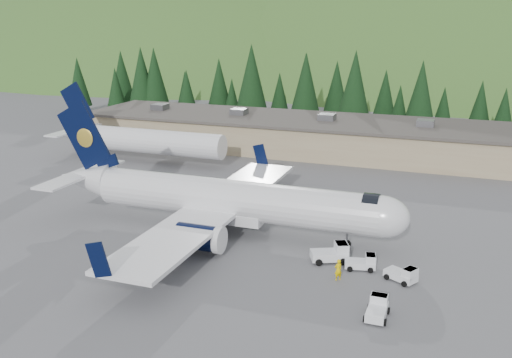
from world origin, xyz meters
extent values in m
plane|color=#57575B|center=(0.00, 0.00, 0.00)|extent=(600.00, 600.00, 0.00)
cylinder|color=white|center=(0.00, 0.00, 3.49)|extent=(28.76, 3.98, 3.86)
ellipsoid|color=white|center=(14.37, 0.06, 3.49)|extent=(5.03, 3.88, 3.86)
cylinder|color=black|center=(13.35, 0.06, 3.95)|extent=(1.45, 3.19, 3.18)
cone|color=white|center=(-17.45, -0.07, 3.90)|extent=(6.18, 3.89, 3.86)
cube|color=white|center=(-1.03, 0.00, 1.87)|extent=(8.23, 3.32, 1.03)
cube|color=white|center=(-2.05, -0.01, 2.46)|extent=(5.80, 34.93, 0.36)
cube|color=black|center=(-3.67, 17.44, 3.80)|extent=(2.08, 0.16, 2.95)
cube|color=black|center=(-3.52, -17.47, 3.80)|extent=(2.08, 0.16, 2.95)
cylinder|color=black|center=(-1.05, 5.95, 1.59)|extent=(4.32, 2.38, 2.36)
cylinder|color=white|center=(0.90, 5.96, 1.59)|extent=(0.63, 2.51, 2.50)
cube|color=white|center=(-1.05, 5.95, 2.16)|extent=(2.26, 0.27, 0.92)
cylinder|color=black|center=(-1.00, -5.96, 1.59)|extent=(4.32, 2.38, 2.36)
cylinder|color=white|center=(0.95, -5.95, 1.59)|extent=(0.63, 2.51, 2.50)
cube|color=white|center=(-1.00, -5.96, 2.16)|extent=(2.26, 0.27, 0.92)
cube|color=black|center=(-17.25, -0.07, 8.71)|extent=(6.35, 0.34, 7.54)
ellipsoid|color=yellow|center=(-17.04, 0.13, 8.50)|extent=(2.03, 0.19, 2.03)
ellipsoid|color=yellow|center=(-17.04, -0.28, 8.50)|extent=(2.03, 0.19, 2.03)
cube|color=black|center=(-14.58, -0.06, 6.04)|extent=(2.83, 0.27, 2.04)
cube|color=white|center=(-17.97, -0.08, 4.41)|extent=(2.72, 12.84, 0.23)
cylinder|color=slate|center=(11.29, 0.05, 0.92)|extent=(0.21, 0.21, 1.85)
cylinder|color=black|center=(11.29, 0.05, 0.39)|extent=(0.78, 0.29, 0.78)
cylinder|color=slate|center=(-3.09, 2.76, 1.03)|extent=(0.25, 0.25, 2.05)
cylinder|color=black|center=(-2.68, 2.76, 0.56)|extent=(1.13, 0.36, 1.13)
cylinder|color=black|center=(-3.50, 2.76, 0.56)|extent=(1.13, 0.36, 1.13)
cylinder|color=slate|center=(-3.07, -2.78, 1.03)|extent=(0.25, 0.25, 2.05)
cylinder|color=black|center=(-2.66, -2.78, 0.56)|extent=(1.13, 0.36, 1.13)
cylinder|color=black|center=(-3.48, -2.79, 0.56)|extent=(1.13, 0.36, 1.13)
cylinder|color=white|center=(-22.00, 22.00, 3.20)|extent=(22.00, 3.60, 3.60)
cone|color=white|center=(-36.00, 22.00, 3.40)|extent=(5.00, 3.60, 3.60)
cube|color=black|center=(-35.00, 22.00, 8.00)|extent=(5.82, 0.28, 6.89)
cube|color=white|center=(-36.00, 22.00, 4.00)|extent=(2.40, 11.00, 0.20)
cube|color=white|center=(10.46, -3.50, 0.59)|extent=(3.59, 2.81, 0.75)
cube|color=white|center=(11.43, -3.05, 1.23)|extent=(1.60, 1.81, 0.96)
cube|color=black|center=(11.43, -3.05, 1.66)|extent=(1.46, 1.67, 0.11)
cylinder|color=black|center=(11.07, -2.27, 0.30)|extent=(0.64, 0.47, 0.60)
cylinder|color=black|center=(11.79, -3.82, 0.30)|extent=(0.64, 0.47, 0.60)
cylinder|color=black|center=(9.13, -3.18, 0.30)|extent=(0.64, 0.47, 0.60)
cylinder|color=black|center=(9.85, -4.73, 0.30)|extent=(0.64, 0.47, 0.60)
cube|color=white|center=(16.85, -5.21, 0.47)|extent=(2.88, 2.36, 0.60)
cube|color=white|center=(17.60, -5.62, 0.99)|extent=(1.33, 1.47, 0.77)
cube|color=black|center=(17.60, -5.62, 1.33)|extent=(1.21, 1.35, 0.09)
cylinder|color=black|center=(17.93, -5.01, 0.24)|extent=(0.51, 0.40, 0.48)
cylinder|color=black|center=(17.28, -6.22, 0.24)|extent=(0.51, 0.40, 0.48)
cylinder|color=black|center=(16.42, -4.19, 0.24)|extent=(0.51, 0.40, 0.48)
cylinder|color=black|center=(15.77, -5.40, 0.24)|extent=(0.51, 0.40, 0.48)
cube|color=white|center=(15.98, -11.94, 0.48)|extent=(1.33, 2.65, 0.62)
cube|color=white|center=(15.98, -11.06, 1.01)|extent=(1.24, 0.88, 0.79)
cube|color=black|center=(15.98, -11.06, 1.37)|extent=(1.15, 0.79, 0.09)
cylinder|color=black|center=(15.27, -11.06, 0.25)|extent=(0.19, 0.49, 0.49)
cylinder|color=black|center=(16.68, -11.06, 0.25)|extent=(0.19, 0.49, 0.49)
cylinder|color=black|center=(15.27, -12.82, 0.25)|extent=(0.19, 0.49, 0.49)
cylinder|color=black|center=(16.68, -12.82, 0.25)|extent=(0.19, 0.49, 0.49)
cube|color=#99825F|center=(-5.00, 38.00, 2.40)|extent=(70.00, 16.00, 4.80)
cube|color=#47423D|center=(-5.00, 38.00, 4.95)|extent=(71.00, 17.00, 0.40)
cube|color=slate|center=(-30.00, 38.00, 5.60)|extent=(2.50, 2.50, 1.00)
cube|color=slate|center=(-15.00, 38.00, 5.60)|extent=(2.50, 2.50, 1.00)
cube|color=slate|center=(0.00, 38.00, 5.60)|extent=(2.50, 2.50, 1.00)
cube|color=slate|center=(15.00, 38.00, 5.60)|extent=(2.50, 2.50, 1.00)
cube|color=white|center=(13.31, -4.12, 0.47)|extent=(2.80, 1.81, 0.60)
cube|color=white|center=(14.16, -3.94, 0.99)|extent=(1.10, 1.36, 0.78)
cube|color=black|center=(14.16, -3.94, 1.33)|extent=(1.00, 1.26, 0.09)
cylinder|color=black|center=(14.01, -3.26, 0.24)|extent=(0.51, 0.29, 0.48)
cylinder|color=black|center=(14.30, -4.61, 0.24)|extent=(0.51, 0.29, 0.48)
cylinder|color=black|center=(12.33, -3.63, 0.24)|extent=(0.51, 0.29, 0.48)
cylinder|color=black|center=(12.62, -4.98, 0.24)|extent=(0.51, 0.29, 0.48)
imported|color=#FFD400|center=(12.01, -6.90, 0.92)|extent=(0.79, 0.78, 1.83)
cone|color=black|center=(-60.44, 55.65, 7.02)|extent=(5.15, 5.15, 10.54)
cone|color=black|center=(-55.10, 64.56, 7.66)|extent=(5.62, 5.62, 11.49)
cone|color=black|center=(-51.92, 57.23, 5.84)|extent=(4.28, 4.28, 8.76)
cone|color=black|center=(-46.28, 58.90, 8.39)|extent=(6.15, 6.15, 12.58)
cone|color=black|center=(-43.50, 59.65, 8.31)|extent=(6.09, 6.09, 12.46)
cone|color=black|center=(-38.77, 64.59, 5.28)|extent=(3.87, 3.87, 7.92)
cone|color=black|center=(-34.73, 57.50, 5.90)|extent=(4.32, 4.32, 8.84)
cone|color=black|center=(-29.27, 61.96, 7.13)|extent=(5.23, 5.23, 10.69)
cone|color=black|center=(-26.10, 61.28, 4.80)|extent=(3.52, 3.52, 7.21)
cone|color=black|center=(-20.70, 58.78, 8.97)|extent=(6.58, 6.58, 13.46)
cone|color=black|center=(-16.28, 63.47, 5.59)|extent=(4.10, 4.10, 8.38)
cone|color=black|center=(-11.69, 66.77, 7.80)|extent=(5.72, 5.72, 11.70)
cone|color=black|center=(-9.59, 59.62, 8.11)|extent=(5.95, 5.95, 12.17)
cone|color=black|center=(-5.29, 67.86, 6.94)|extent=(5.09, 5.09, 10.41)
cone|color=black|center=(0.97, 54.81, 8.65)|extent=(6.34, 6.34, 12.98)
cone|color=black|center=(5.22, 64.29, 6.30)|extent=(4.62, 4.62, 9.44)
cone|color=black|center=(8.59, 60.05, 4.93)|extent=(3.61, 3.61, 7.39)
cone|color=black|center=(12.64, 55.85, 7.75)|extent=(5.68, 5.68, 11.62)
cone|color=black|center=(16.45, 61.02, 4.85)|extent=(3.56, 3.56, 7.28)
cone|color=black|center=(22.83, 64.17, 5.49)|extent=(4.03, 4.03, 8.24)
cone|color=black|center=(26.86, 61.96, 4.96)|extent=(3.63, 3.63, 7.43)
ellipsoid|color=#3A6024|center=(-90.00, 170.00, -75.00)|extent=(336.00, 240.00, 240.00)
ellipsoid|color=#3A6024|center=(40.00, 200.00, -85.00)|extent=(420.00, 300.00, 300.00)
camera|label=1|loc=(20.70, -49.34, 20.90)|focal=40.00mm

